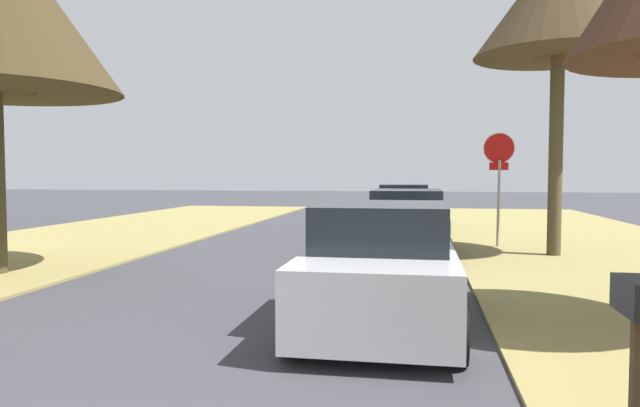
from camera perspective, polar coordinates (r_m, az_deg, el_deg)
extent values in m
cylinder|color=#9EA0A5|center=(15.56, 17.39, -0.01)|extent=(0.07, 0.22, 2.25)
cylinder|color=white|center=(15.65, 17.43, 5.30)|extent=(0.81, 0.07, 0.80)
cylinder|color=red|center=(15.65, 17.43, 5.30)|extent=(0.76, 0.09, 0.76)
cube|color=red|center=(15.60, 17.42, 3.57)|extent=(0.48, 0.05, 0.20)
cylinder|color=#4C3F29|center=(14.38, 22.46, 4.36)|extent=(0.31, 0.31, 4.60)
cylinder|color=#4C3F29|center=(14.73, 24.99, 16.43)|extent=(0.56, 1.22, 1.66)
cylinder|color=#4C3F29|center=(15.16, 22.09, 15.55)|extent=(1.01, 0.28, 1.38)
cylinder|color=#4C3F29|center=(14.51, 24.36, 15.73)|extent=(0.82, 0.86, 1.22)
cylinder|color=#493E25|center=(12.35, -28.48, 13.25)|extent=(0.39, 1.19, 1.56)
cube|color=#BCBCC1|center=(7.69, 6.30, -7.27)|extent=(1.84, 4.41, 0.85)
cube|color=black|center=(7.38, 6.22, -2.18)|extent=(1.61, 2.03, 0.56)
cylinder|color=black|center=(9.45, 1.65, -7.10)|extent=(0.20, 0.60, 0.60)
cylinder|color=black|center=(9.36, 12.33, -7.27)|extent=(0.20, 0.60, 0.60)
cylinder|color=black|center=(6.28, -2.88, -12.33)|extent=(0.20, 0.60, 0.60)
cylinder|color=black|center=(6.15, 13.55, -12.76)|extent=(0.20, 0.60, 0.60)
cube|color=navy|center=(13.91, 8.67, -2.66)|extent=(1.84, 4.41, 0.85)
cube|color=black|center=(13.63, 8.67, 0.20)|extent=(1.61, 2.03, 0.56)
cylinder|color=black|center=(15.62, 5.62, -3.09)|extent=(0.20, 0.60, 0.60)
cylinder|color=black|center=(15.58, 12.02, -3.15)|extent=(0.20, 0.60, 0.60)
cylinder|color=black|center=(12.36, 4.41, -4.71)|extent=(0.20, 0.60, 0.60)
cylinder|color=black|center=(12.31, 12.53, -4.80)|extent=(0.20, 0.60, 0.60)
cube|color=black|center=(20.33, 8.40, -0.86)|extent=(1.84, 4.41, 0.85)
cube|color=black|center=(20.08, 8.40, 1.10)|extent=(1.61, 2.03, 0.56)
cylinder|color=black|center=(22.04, 6.26, -1.30)|extent=(0.20, 0.60, 0.60)
cylinder|color=black|center=(21.99, 10.79, -1.35)|extent=(0.20, 0.60, 0.60)
cylinder|color=black|center=(18.76, 5.59, -2.06)|extent=(0.20, 0.60, 0.60)
cylinder|color=black|center=(18.70, 10.91, -2.11)|extent=(0.20, 0.60, 0.60)
cube|color=brown|center=(4.21, 29.12, -16.61)|extent=(0.08, 0.08, 1.05)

